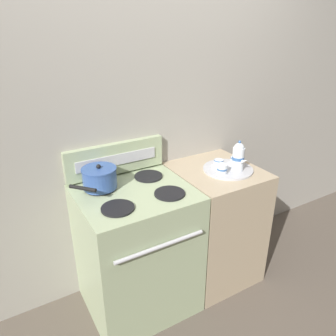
{
  "coord_description": "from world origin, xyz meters",
  "views": [
    {
      "loc": [
        -1.01,
        -1.64,
        1.86
      ],
      "look_at": [
        -0.02,
        0.05,
        0.98
      ],
      "focal_mm": 35.0,
      "sensor_mm": 36.0,
      "label": 1
    }
  ],
  "objects_px": {
    "teapot": "(238,157)",
    "teacup_left": "(219,163)",
    "serving_tray": "(228,169)",
    "teacup_right": "(235,161)",
    "stove": "(137,250)",
    "creamer_jug": "(222,169)",
    "saucepan": "(99,178)"
  },
  "relations": [
    {
      "from": "stove",
      "to": "saucepan",
      "type": "bearing_deg",
      "value": 141.02
    },
    {
      "from": "teacup_right",
      "to": "saucepan",
      "type": "bearing_deg",
      "value": 171.24
    },
    {
      "from": "saucepan",
      "to": "creamer_jug",
      "type": "height_order",
      "value": "saucepan"
    },
    {
      "from": "teacup_left",
      "to": "teacup_right",
      "type": "height_order",
      "value": "same"
    },
    {
      "from": "saucepan",
      "to": "teacup_right",
      "type": "height_order",
      "value": "saucepan"
    },
    {
      "from": "serving_tray",
      "to": "teacup_left",
      "type": "distance_m",
      "value": 0.08
    },
    {
      "from": "teapot",
      "to": "teacup_right",
      "type": "relative_size",
      "value": 2.13
    },
    {
      "from": "saucepan",
      "to": "teacup_left",
      "type": "distance_m",
      "value": 0.84
    },
    {
      "from": "stove",
      "to": "teacup_left",
      "type": "height_order",
      "value": "teacup_left"
    },
    {
      "from": "saucepan",
      "to": "teapot",
      "type": "distance_m",
      "value": 0.94
    },
    {
      "from": "creamer_jug",
      "to": "saucepan",
      "type": "bearing_deg",
      "value": 163.84
    },
    {
      "from": "teacup_right",
      "to": "stove",
      "type": "bearing_deg",
      "value": 179.24
    },
    {
      "from": "creamer_jug",
      "to": "stove",
      "type": "bearing_deg",
      "value": 171.77
    },
    {
      "from": "stove",
      "to": "teapot",
      "type": "height_order",
      "value": "teapot"
    },
    {
      "from": "stove",
      "to": "teacup_right",
      "type": "xyz_separation_m",
      "value": [
        0.8,
        -0.01,
        0.49
      ]
    },
    {
      "from": "serving_tray",
      "to": "creamer_jug",
      "type": "relative_size",
      "value": 4.91
    },
    {
      "from": "serving_tray",
      "to": "teacup_right",
      "type": "distance_m",
      "value": 0.1
    },
    {
      "from": "teapot",
      "to": "teacup_left",
      "type": "xyz_separation_m",
      "value": [
        -0.08,
        0.11,
        -0.07
      ]
    },
    {
      "from": "stove",
      "to": "serving_tray",
      "type": "relative_size",
      "value": 2.61
    },
    {
      "from": "stove",
      "to": "teapot",
      "type": "relative_size",
      "value": 4.22
    },
    {
      "from": "stove",
      "to": "teacup_right",
      "type": "height_order",
      "value": "teacup_right"
    },
    {
      "from": "saucepan",
      "to": "teacup_left",
      "type": "relative_size",
      "value": 3.09
    },
    {
      "from": "serving_tray",
      "to": "creamer_jug",
      "type": "xyz_separation_m",
      "value": [
        -0.09,
        -0.04,
        0.04
      ]
    },
    {
      "from": "saucepan",
      "to": "teacup_right",
      "type": "relative_size",
      "value": 3.09
    },
    {
      "from": "teapot",
      "to": "creamer_jug",
      "type": "height_order",
      "value": "teapot"
    },
    {
      "from": "stove",
      "to": "creamer_jug",
      "type": "distance_m",
      "value": 0.79
    },
    {
      "from": "stove",
      "to": "saucepan",
      "type": "distance_m",
      "value": 0.57
    },
    {
      "from": "serving_tray",
      "to": "teacup_left",
      "type": "height_order",
      "value": "teacup_left"
    },
    {
      "from": "saucepan",
      "to": "teapot",
      "type": "relative_size",
      "value": 1.45
    },
    {
      "from": "teapot",
      "to": "saucepan",
      "type": "bearing_deg",
      "value": 165.44
    },
    {
      "from": "creamer_jug",
      "to": "teacup_left",
      "type": "bearing_deg",
      "value": 63.26
    },
    {
      "from": "stove",
      "to": "teacup_right",
      "type": "relative_size",
      "value": 9.0
    }
  ]
}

